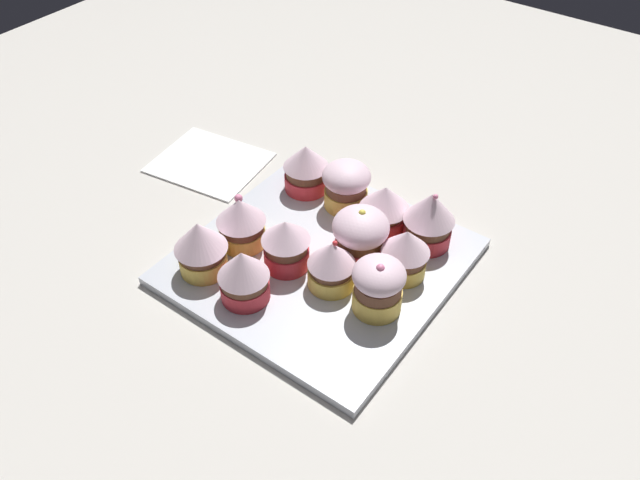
{
  "coord_description": "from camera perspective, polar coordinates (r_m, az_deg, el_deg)",
  "views": [
    {
      "loc": [
        -33.23,
        45.43,
        56.64
      ],
      "look_at": [
        0.0,
        0.0,
        4.2
      ],
      "focal_mm": 35.74,
      "sensor_mm": 36.0,
      "label": 1
    }
  ],
  "objects": [
    {
      "name": "napkin",
      "position": [
        0.97,
        -9.86,
        6.92
      ],
      "size": [
        17.35,
        15.27,
        0.6
      ],
      "primitive_type": "cube",
      "rotation": [
        0.0,
        0.0,
        0.15
      ],
      "color": "white",
      "rests_on": "ground_plane"
    },
    {
      "name": "cupcake_7",
      "position": [
        0.74,
        1.04,
        -2.16
      ],
      "size": [
        5.68,
        5.68,
        6.68
      ],
      "color": "#EFC651",
      "rests_on": "baking_tray"
    },
    {
      "name": "baking_tray",
      "position": [
        0.79,
        -0.0,
        -1.9
      ],
      "size": [
        31.35,
        31.35,
        1.2
      ],
      "color": "silver",
      "rests_on": "ground_plane"
    },
    {
      "name": "ground_plane",
      "position": [
        0.81,
        -0.0,
        -2.95
      ],
      "size": [
        180.0,
        180.0,
        3.0
      ],
      "primitive_type": "cube",
      "color": "beige"
    },
    {
      "name": "cupcake_3",
      "position": [
        0.87,
        -1.26,
        6.54
      ],
      "size": [
        6.27,
        6.27,
        6.98
      ],
      "color": "#D1333D",
      "rests_on": "baking_tray"
    },
    {
      "name": "cupcake_10",
      "position": [
        0.72,
        -6.87,
        -3.11
      ],
      "size": [
        5.98,
        5.98,
        7.06
      ],
      "color": "#D1333D",
      "rests_on": "baking_tray"
    },
    {
      "name": "cupcake_11",
      "position": [
        0.76,
        -10.64,
        -0.53
      ],
      "size": [
        6.4,
        6.4,
        7.4
      ],
      "color": "#EFC651",
      "rests_on": "baking_tray"
    },
    {
      "name": "cupcake_0",
      "position": [
        0.79,
        9.76,
        1.95
      ],
      "size": [
        6.42,
        6.42,
        8.06
      ],
      "color": "#D1333D",
      "rests_on": "baking_tray"
    },
    {
      "name": "cupcake_8",
      "position": [
        0.76,
        -3.06,
        -0.27
      ],
      "size": [
        5.94,
        5.94,
        6.96
      ],
      "color": "#D1333D",
      "rests_on": "baking_tray"
    },
    {
      "name": "cupcake_6",
      "position": [
        0.71,
        5.24,
        -4.05
      ],
      "size": [
        6.02,
        6.02,
        7.35
      ],
      "color": "#EFC651",
      "rests_on": "baking_tray"
    },
    {
      "name": "cupcake_9",
      "position": [
        0.79,
        -7.08,
        1.7
      ],
      "size": [
        6.21,
        6.21,
        7.33
      ],
      "color": "#EFC651",
      "rests_on": "baking_tray"
    },
    {
      "name": "cupcake_4",
      "position": [
        0.75,
        7.66,
        -1.08
      ],
      "size": [
        5.79,
        5.79,
        6.81
      ],
      "color": "#EFC651",
      "rests_on": "baking_tray"
    },
    {
      "name": "cupcake_2",
      "position": [
        0.84,
        2.37,
        4.98
      ],
      "size": [
        6.46,
        6.46,
        6.65
      ],
      "color": "#EFC651",
      "rests_on": "baking_tray"
    },
    {
      "name": "cupcake_1",
      "position": [
        0.81,
        5.77,
        2.95
      ],
      "size": [
        6.44,
        6.44,
        6.66
      ],
      "color": "#D1333D",
      "rests_on": "baking_tray"
    },
    {
      "name": "cupcake_5",
      "position": [
        0.77,
        3.64,
        0.5
      ],
      "size": [
        6.93,
        6.93,
        7.4
      ],
      "color": "#D1333D",
      "rests_on": "baking_tray"
    }
  ]
}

